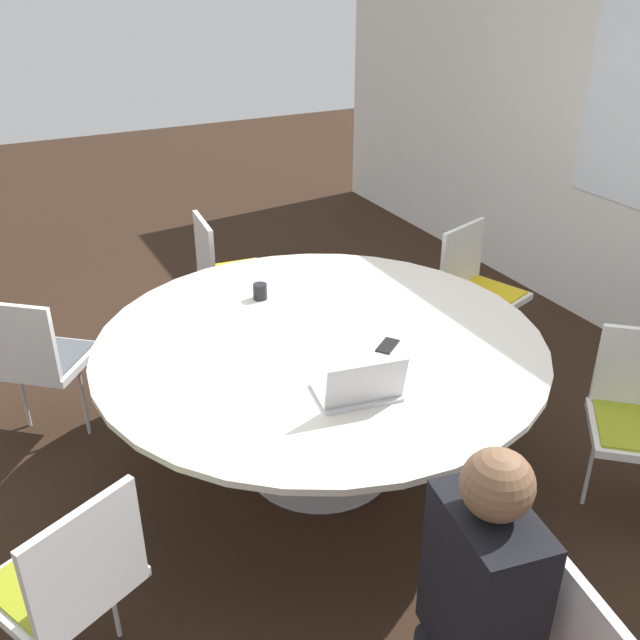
{
  "coord_description": "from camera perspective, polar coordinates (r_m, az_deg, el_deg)",
  "views": [
    {
      "loc": [
        2.6,
        -1.33,
        2.37
      ],
      "look_at": [
        0.0,
        0.0,
        0.84
      ],
      "focal_mm": 40.0,
      "sensor_mm": 36.0,
      "label": 1
    }
  ],
  "objects": [
    {
      "name": "coffee_cup",
      "position": [
        3.72,
        -4.82,
        2.29
      ],
      "size": [
        0.07,
        0.07,
        0.08
      ],
      "color": "black",
      "rests_on": "conference_table"
    },
    {
      "name": "person_0",
      "position": [
        2.25,
        12.42,
        -20.66
      ],
      "size": [
        0.39,
        0.3,
        1.22
      ],
      "rotation": [
        0.0,
        0.0,
        9.26
      ],
      "color": "black",
      "rests_on": "ground_plane"
    },
    {
      "name": "chair_2",
      "position": [
        4.54,
        12.44,
        2.9
      ],
      "size": [
        0.54,
        0.55,
        0.87
      ],
      "rotation": [
        0.0,
        0.0,
        11.33
      ],
      "color": "silver",
      "rests_on": "ground_plane"
    },
    {
      "name": "chair_4",
      "position": [
        3.94,
        -21.78,
        -2.55
      ],
      "size": [
        0.6,
        0.61,
        0.87
      ],
      "rotation": [
        0.0,
        0.0,
        13.46
      ],
      "color": "silver",
      "rests_on": "ground_plane"
    },
    {
      "name": "laptop",
      "position": [
        2.89,
        3.22,
        -5.49
      ],
      "size": [
        0.3,
        0.37,
        0.21
      ],
      "rotation": [
        0.0,
        0.0,
        4.55
      ],
      "color": "silver",
      "rests_on": "conference_table"
    },
    {
      "name": "ground_plane",
      "position": [
        3.76,
        0.0,
        -11.44
      ],
      "size": [
        16.0,
        16.0,
        0.0
      ],
      "primitive_type": "plane",
      "color": "black"
    },
    {
      "name": "chair_3",
      "position": [
        4.69,
        -7.57,
        4.13
      ],
      "size": [
        0.47,
        0.46,
        0.87
      ],
      "rotation": [
        0.0,
        0.0,
        12.48
      ],
      "color": "silver",
      "rests_on": "ground_plane"
    },
    {
      "name": "conference_table",
      "position": [
        3.39,
        0.0,
        -2.94
      ],
      "size": [
        2.11,
        2.11,
        0.74
      ],
      "color": "#B7B7BC",
      "rests_on": "ground_plane"
    },
    {
      "name": "handbag",
      "position": [
        5.01,
        7.85,
        0.88
      ],
      "size": [
        0.36,
        0.16,
        0.28
      ],
      "color": "black",
      "rests_on": "ground_plane"
    },
    {
      "name": "cell_phone",
      "position": [
        3.3,
        5.43,
        -2.05
      ],
      "size": [
        0.14,
        0.15,
        0.01
      ],
      "color": "black",
      "rests_on": "conference_table"
    },
    {
      "name": "chair_5",
      "position": [
        2.65,
        -19.43,
        -18.72
      ],
      "size": [
        0.57,
        0.58,
        0.87
      ],
      "rotation": [
        0.0,
        0.0,
        14.59
      ],
      "color": "silver",
      "rests_on": "ground_plane"
    }
  ]
}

